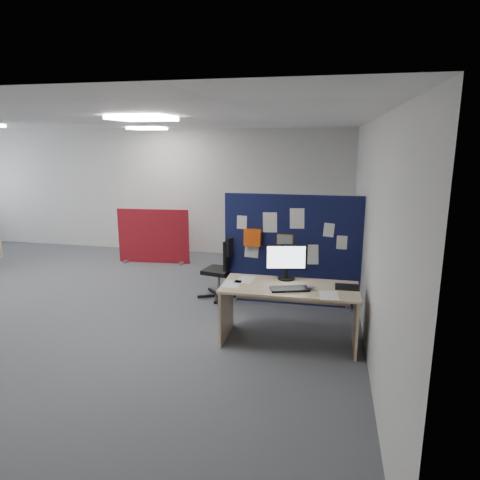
% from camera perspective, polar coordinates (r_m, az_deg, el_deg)
% --- Properties ---
extents(floor, '(9.00, 9.00, 0.00)m').
position_cam_1_polar(floor, '(7.18, -23.13, -7.87)').
color(floor, '#505257').
rests_on(floor, ground).
extents(ceiling, '(9.00, 7.00, 0.02)m').
position_cam_1_polar(ceiling, '(6.76, -25.22, 14.11)').
color(ceiling, white).
rests_on(ceiling, wall_back).
extents(wall_back, '(9.00, 0.02, 2.70)m').
position_cam_1_polar(wall_back, '(9.85, -12.19, 6.43)').
color(wall_back, silver).
rests_on(wall_back, floor).
extents(wall_right, '(0.02, 7.00, 2.70)m').
position_cam_1_polar(wall_right, '(5.56, 16.82, 1.26)').
color(wall_right, silver).
rests_on(wall_right, floor).
extents(ceiling_lights, '(4.10, 4.10, 0.04)m').
position_cam_1_polar(ceiling_lights, '(7.13, -19.69, 14.22)').
color(ceiling_lights, white).
rests_on(ceiling_lights, ceiling).
extents(navy_divider, '(2.03, 0.30, 1.68)m').
position_cam_1_polar(navy_divider, '(6.43, 6.74, -1.40)').
color(navy_divider, '#10183D').
rests_on(navy_divider, floor).
extents(main_desk, '(1.64, 0.73, 0.73)m').
position_cam_1_polar(main_desk, '(5.30, 6.64, -7.79)').
color(main_desk, '#D7B28A').
rests_on(main_desk, floor).
extents(monitor_main, '(0.51, 0.22, 0.45)m').
position_cam_1_polar(monitor_main, '(5.39, 6.22, -2.67)').
color(monitor_main, black).
rests_on(monitor_main, main_desk).
extents(keyboard, '(0.48, 0.31, 0.02)m').
position_cam_1_polar(keyboard, '(5.07, 6.62, -6.50)').
color(keyboard, black).
rests_on(keyboard, main_desk).
extents(mouse, '(0.11, 0.09, 0.03)m').
position_cam_1_polar(mouse, '(5.12, 9.49, -6.37)').
color(mouse, '#A5A4AA').
rests_on(mouse, main_desk).
extents(paper_tray, '(0.28, 0.22, 0.01)m').
position_cam_1_polar(paper_tray, '(5.28, 14.09, -6.10)').
color(paper_tray, black).
rests_on(paper_tray, main_desk).
extents(red_divider, '(1.47, 0.30, 1.10)m').
position_cam_1_polar(red_divider, '(8.86, -11.46, 0.43)').
color(red_divider, maroon).
rests_on(red_divider, floor).
extents(office_chair, '(0.66, 0.65, 0.99)m').
position_cam_1_polar(office_chair, '(6.68, -2.14, -3.22)').
color(office_chair, black).
rests_on(office_chair, floor).
extents(desk_papers, '(1.39, 0.68, 0.00)m').
position_cam_1_polar(desk_papers, '(5.18, 3.60, -6.14)').
color(desk_papers, white).
rests_on(desk_papers, main_desk).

